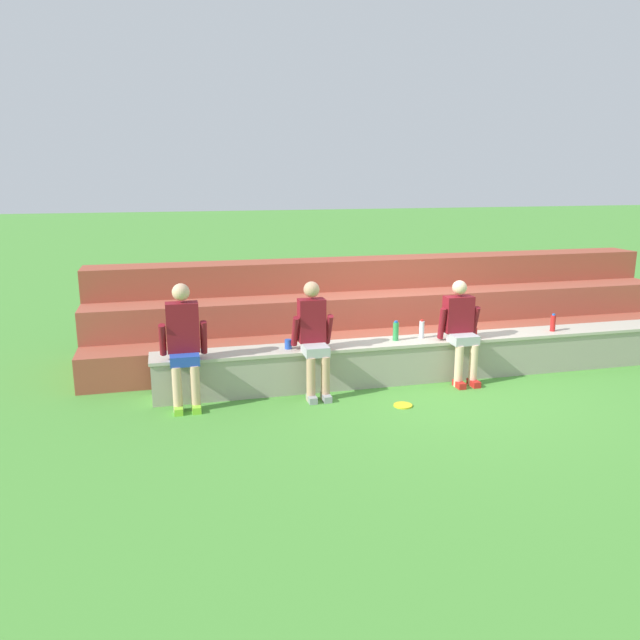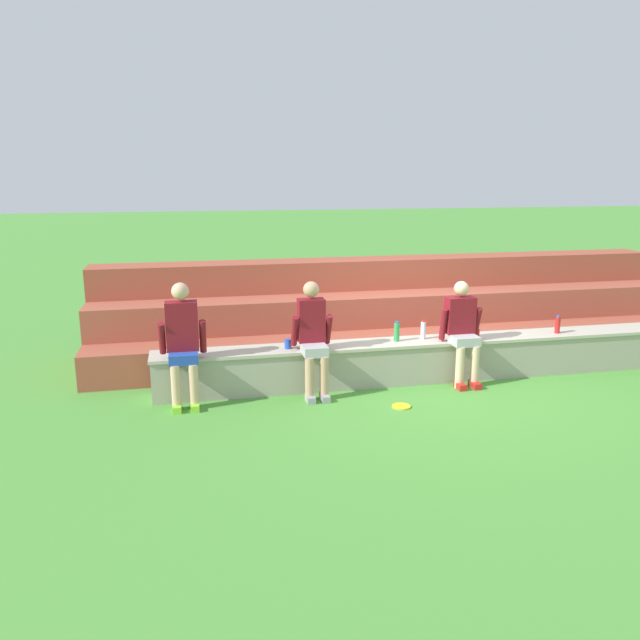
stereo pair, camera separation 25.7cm
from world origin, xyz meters
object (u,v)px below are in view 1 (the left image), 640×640
person_center (461,328)px  plastic_cup_middle (474,332)px  water_bottle_near_left (553,323)px  person_far_left (184,341)px  plastic_cup_right_end (288,344)px  water_bottle_near_right (422,329)px  person_left_of_center (314,336)px  frisbee (403,405)px  water_bottle_center_gap (396,331)px

person_center → plastic_cup_middle: person_center is taller
plastic_cup_middle → water_bottle_near_left: bearing=0.4°
person_far_left → person_center: 3.60m
person_far_left → person_center: bearing=0.7°
plastic_cup_right_end → plastic_cup_middle: bearing=-0.7°
water_bottle_near_right → plastic_cup_middle: water_bottle_near_right is taller
person_left_of_center → frisbee: 1.39m
person_far_left → plastic_cup_middle: (3.89, 0.21, -0.19)m
person_center → water_bottle_near_right: bearing=147.9°
person_left_of_center → water_bottle_near_right: size_ratio=5.58×
frisbee → plastic_cup_right_end: bearing=143.8°
water_bottle_center_gap → plastic_cup_right_end: 1.47m
person_left_of_center → plastic_cup_middle: size_ratio=11.84×
water_bottle_near_right → water_bottle_center_gap: 0.39m
person_left_of_center → water_bottle_near_right: (1.58, 0.29, -0.09)m
water_bottle_near_left → frisbee: bearing=-161.4°
water_bottle_near_right → plastic_cup_right_end: 1.86m
person_left_of_center → water_bottle_near_left: (3.53, 0.19, -0.09)m
water_bottle_near_left → frisbee: water_bottle_near_left is taller
person_far_left → plastic_cup_middle: 3.90m
water_bottle_near_left → water_bottle_near_right: water_bottle_near_right is taller
plastic_cup_middle → person_left_of_center: bearing=-175.5°
person_center → water_bottle_near_right: (-0.44, 0.27, -0.06)m
water_bottle_near_right → frisbee: bearing=-123.1°
person_center → person_far_left: bearing=-179.3°
water_bottle_near_right → plastic_cup_middle: bearing=-8.5°
water_bottle_center_gap → plastic_cup_middle: size_ratio=2.21×
frisbee → water_bottle_near_right: bearing=56.9°
person_far_left → water_bottle_center_gap: bearing=5.9°
plastic_cup_middle → frisbee: 1.72m
person_left_of_center → person_center: person_left_of_center is taller
person_far_left → water_bottle_near_right: bearing=5.7°
person_center → plastic_cup_middle: bearing=29.6°
water_bottle_near_right → frisbee: 1.34m
person_far_left → frisbee: person_far_left is taller
person_left_of_center → plastic_cup_middle: person_left_of_center is taller
water_bottle_near_left → water_bottle_center_gap: bearing=178.2°
water_bottle_center_gap → plastic_cup_right_end: bearing=-178.2°
water_bottle_center_gap → plastic_cup_right_end: (-1.47, -0.05, -0.07)m
person_center → water_bottle_near_left: bearing=6.5°
person_center → frisbee: (-1.07, -0.70, -0.73)m
person_left_of_center → plastic_cup_middle: bearing=4.5°
water_bottle_near_left → plastic_cup_middle: water_bottle_near_left is taller
water_bottle_near_left → water_bottle_near_right: 1.95m
plastic_cup_middle → person_far_left: bearing=-177.0°
person_far_left → person_left_of_center: (1.59, 0.03, -0.04)m
plastic_cup_right_end → water_bottle_center_gap: bearing=1.8°
water_bottle_near_right → person_far_left: bearing=-174.3°
person_left_of_center → water_bottle_center_gap: 1.22m
person_left_of_center → plastic_cup_right_end: size_ratio=11.85×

